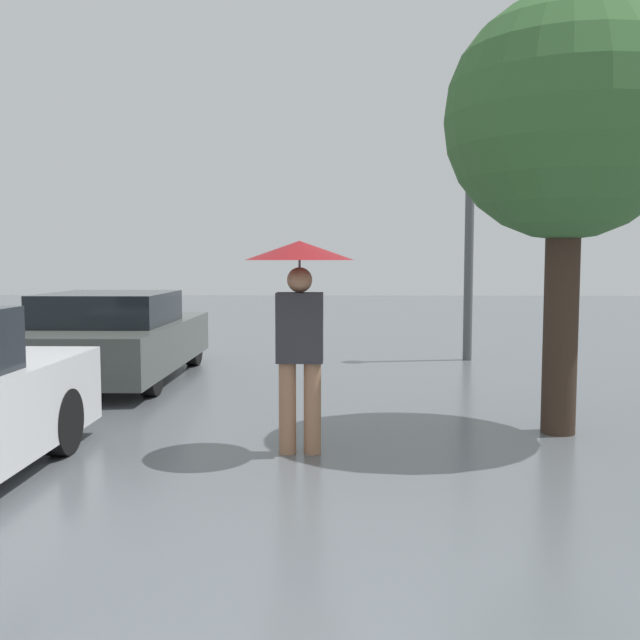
{
  "coord_description": "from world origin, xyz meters",
  "views": [
    {
      "loc": [
        -0.06,
        -2.75,
        1.66
      ],
      "look_at": [
        -0.23,
        3.24,
        1.15
      ],
      "focal_mm": 40.0,
      "sensor_mm": 36.0,
      "label": 1
    }
  ],
  "objects_px": {
    "tree": "(567,122)",
    "pedestrian": "(300,293)",
    "parked_car_farthest": "(114,338)",
    "street_lamp": "(470,209)"
  },
  "relations": [
    {
      "from": "tree",
      "to": "pedestrian",
      "type": "bearing_deg",
      "value": -162.18
    },
    {
      "from": "parked_car_farthest",
      "to": "street_lamp",
      "type": "xyz_separation_m",
      "value": [
        5.24,
        2.01,
        1.89
      ]
    },
    {
      "from": "parked_car_farthest",
      "to": "pedestrian",
      "type": "bearing_deg",
      "value": -53.25
    },
    {
      "from": "pedestrian",
      "to": "street_lamp",
      "type": "distance_m",
      "value": 6.34
    },
    {
      "from": "pedestrian",
      "to": "street_lamp",
      "type": "xyz_separation_m",
      "value": [
        2.45,
        5.75,
        1.09
      ]
    },
    {
      "from": "street_lamp",
      "to": "tree",
      "type": "bearing_deg",
      "value": -90.21
    },
    {
      "from": "pedestrian",
      "to": "parked_car_farthest",
      "type": "xyz_separation_m",
      "value": [
        -2.79,
        3.74,
        -0.8
      ]
    },
    {
      "from": "pedestrian",
      "to": "parked_car_farthest",
      "type": "relative_size",
      "value": 0.45
    },
    {
      "from": "parked_car_farthest",
      "to": "tree",
      "type": "xyz_separation_m",
      "value": [
        5.22,
        -2.95,
        2.35
      ]
    },
    {
      "from": "parked_car_farthest",
      "to": "tree",
      "type": "distance_m",
      "value": 6.44
    }
  ]
}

